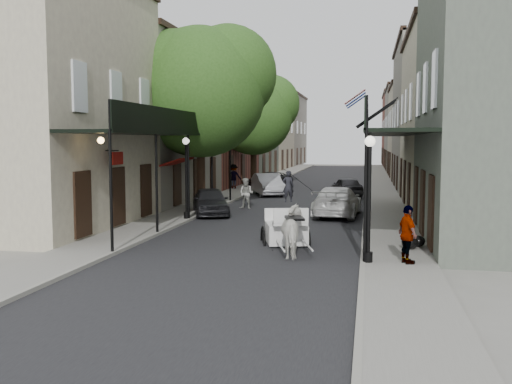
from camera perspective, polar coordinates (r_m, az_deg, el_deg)
The scene contains 24 objects.
ground at distance 19.67m, azimuth -0.96°, elevation -5.65°, with size 140.00×140.00×0.00m, color gray.
road at distance 39.28m, azimuth 5.18°, elevation -0.24°, with size 8.00×90.00×0.01m, color black.
sidewalk_left at distance 40.10m, azimuth -1.94°, elevation -0.03°, with size 2.20×90.00×0.12m, color gray.
sidewalk_right at distance 39.07m, azimuth 12.50°, elevation -0.29°, with size 2.20×90.00×0.12m, color gray.
building_row_left at distance 50.53m, azimuth -3.37°, elevation 6.92°, with size 5.00×80.00×10.50m, color beige.
building_row_right at distance 49.12m, azimuth 16.59°, elevation 6.77°, with size 5.00×80.00×10.50m, color slate.
gallery_left at distance 27.35m, azimuth -7.76°, elevation 5.87°, with size 2.20×18.05×4.88m.
gallery_right at distance 25.88m, azimuth 12.84°, elevation 5.84°, with size 2.20×18.05×4.88m.
tree_near at distance 30.35m, azimuth -4.75°, elevation 10.43°, with size 7.31×6.80×9.63m.
tree_far at distance 43.91m, azimuth 0.26°, elevation 7.97°, with size 6.45×6.00×8.61m.
lamppost_right_near at distance 16.97m, azimuth 11.23°, elevation -0.49°, with size 0.32×0.32×3.71m.
lamppost_left at distance 26.25m, azimuth -6.98°, elevation 1.54°, with size 0.32×0.32×3.71m.
lamppost_right_far at distance 36.93m, azimuth 11.23°, elevation 2.52°, with size 0.32×0.32×3.71m.
horse at distance 18.26m, azimuth 3.91°, elevation -3.95°, with size 0.87×1.90×1.61m, color silver.
carriage at distance 20.68m, azimuth 2.87°, elevation -2.20°, with size 2.06×2.64×2.69m.
pedestrian_walking at distance 30.88m, azimuth -0.97°, elevation -0.14°, with size 0.81×0.63×1.67m, color #A2A399.
pedestrian_sidewalk_left at distance 42.61m, azimuth -2.23°, elevation 1.57°, with size 1.16×0.67×1.80m, color gray.
pedestrian_sidewalk_right at distance 17.15m, azimuth 14.92°, elevation -4.13°, with size 1.00×0.42×1.71m, color gray.
car_left_near at distance 28.35m, azimuth -4.58°, elevation -0.93°, with size 1.63×4.05×1.38m, color black.
car_left_mid at distance 38.52m, azimuth 1.18°, elevation 0.76°, with size 1.56×4.46×1.47m, color #A4A5AA.
car_left_far at distance 45.26m, azimuth 1.40°, elevation 1.25°, with size 1.99×4.31×1.20m, color black.
car_right_near at distance 28.08m, azimuth 8.12°, elevation -0.94°, with size 2.05×5.04×1.46m, color silver.
car_right_far at distance 38.04m, azimuth 9.05°, elevation 0.52°, with size 1.55×3.85×1.31m, color black.
trash_bags at distance 19.73m, azimuth 15.44°, elevation -4.82°, with size 0.81×0.96×0.46m.
Camera 1 is at (4.07, -18.89, 3.69)m, focal length 40.00 mm.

